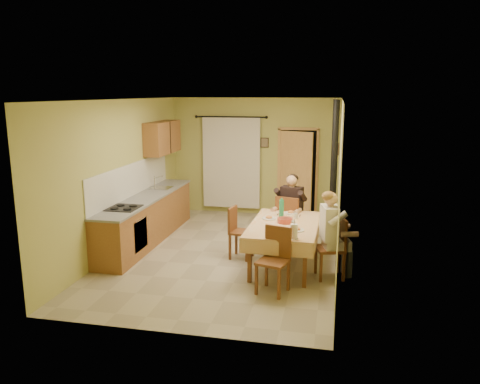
% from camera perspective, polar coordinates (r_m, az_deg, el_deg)
% --- Properties ---
extents(floor, '(4.00, 6.00, 0.01)m').
position_cam_1_polar(floor, '(8.75, -1.75, -7.45)').
color(floor, tan).
rests_on(floor, ground).
extents(room_shell, '(4.04, 6.04, 2.82)m').
position_cam_1_polar(room_shell, '(8.32, -1.83, 4.45)').
color(room_shell, tan).
rests_on(room_shell, ground).
extents(kitchen_run, '(0.64, 3.64, 1.56)m').
position_cam_1_polar(kitchen_run, '(9.49, -11.28, -3.07)').
color(kitchen_run, brown).
rests_on(kitchen_run, ground).
extents(upper_cabinets, '(0.35, 1.40, 0.70)m').
position_cam_1_polar(upper_cabinets, '(10.47, -9.41, 6.58)').
color(upper_cabinets, brown).
rests_on(upper_cabinets, room_shell).
extents(curtain, '(1.70, 0.07, 2.22)m').
position_cam_1_polar(curtain, '(11.32, -1.07, 3.64)').
color(curtain, black).
rests_on(curtain, ground).
extents(doorway, '(0.96, 0.36, 2.15)m').
position_cam_1_polar(doorway, '(11.11, 6.94, 2.29)').
color(doorway, black).
rests_on(doorway, ground).
extents(dining_table, '(1.17, 1.92, 0.76)m').
position_cam_1_polar(dining_table, '(8.03, 5.40, -6.46)').
color(dining_table, tan).
rests_on(dining_table, ground).
extents(tableware, '(0.78, 1.67, 0.33)m').
position_cam_1_polar(tableware, '(7.81, 5.52, -3.66)').
color(tableware, white).
rests_on(tableware, dining_table).
extents(chair_far, '(0.57, 0.57, 1.02)m').
position_cam_1_polar(chair_far, '(9.03, 6.12, -4.94)').
color(chair_far, brown).
rests_on(chair_far, ground).
extents(chair_near, '(0.52, 0.52, 0.98)m').
position_cam_1_polar(chair_near, '(7.05, 4.05, -9.90)').
color(chair_near, brown).
rests_on(chair_near, ground).
extents(chair_right, '(0.52, 0.52, 0.98)m').
position_cam_1_polar(chair_right, '(7.70, 10.98, -8.14)').
color(chair_right, brown).
rests_on(chair_right, ground).
extents(chair_left, '(0.43, 0.43, 0.93)m').
position_cam_1_polar(chair_left, '(8.43, 0.08, -6.15)').
color(chair_left, brown).
rests_on(chair_left, ground).
extents(man_far, '(0.64, 0.56, 1.39)m').
position_cam_1_polar(man_far, '(8.89, 6.24, -1.30)').
color(man_far, black).
rests_on(man_far, chair_far).
extents(man_right, '(0.56, 0.64, 1.39)m').
position_cam_1_polar(man_right, '(7.52, 11.05, -3.93)').
color(man_right, beige).
rests_on(man_right, chair_right).
extents(stove_flue, '(0.24, 0.24, 2.80)m').
position_cam_1_polar(stove_flue, '(8.82, 11.22, -0.59)').
color(stove_flue, black).
rests_on(stove_flue, ground).
extents(picture_back, '(0.19, 0.03, 0.23)m').
position_cam_1_polar(picture_back, '(11.18, 3.03, 6.03)').
color(picture_back, black).
rests_on(picture_back, room_shell).
extents(picture_right, '(0.03, 0.31, 0.21)m').
position_cam_1_polar(picture_right, '(9.28, 11.92, 5.17)').
color(picture_right, brown).
rests_on(picture_right, room_shell).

